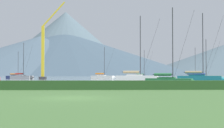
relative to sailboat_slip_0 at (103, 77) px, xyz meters
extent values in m
plane|color=#477038|center=(-2.13, -78.06, -0.67)|extent=(1000.00, 1000.00, 0.00)
cube|color=#8C9EA3|center=(-2.13, 58.94, -0.66)|extent=(320.00, 246.00, 0.00)
cube|color=#284C23|center=(-2.13, -67.06, -0.21)|extent=(80.00, 1.20, 0.91)
cube|color=white|center=(-0.10, 0.04, -0.12)|extent=(7.31, 4.49, 1.09)
cone|color=white|center=(3.64, -1.25, -0.12)|extent=(1.42, 1.26, 0.92)
cube|color=silver|center=(-0.48, 0.16, 0.28)|extent=(2.97, 2.40, 0.69)
cylinder|color=#333338|center=(0.46, -0.16, 4.63)|extent=(0.14, 0.14, 9.41)
cylinder|color=#333338|center=(-1.01, 0.35, 1.02)|extent=(2.98, 1.12, 0.12)
cylinder|color=orange|center=(-1.01, 0.35, 1.02)|extent=(2.64, 1.27, 0.43)
cylinder|color=#333338|center=(2.00, -0.69, 4.40)|extent=(3.12, 1.09, 8.95)
cube|color=#236B38|center=(8.91, -55.65, -0.18)|extent=(6.46, 4.16, 0.96)
cone|color=#236B38|center=(12.17, -56.91, -0.18)|extent=(1.27, 1.14, 0.82)
cube|color=#206032|center=(8.58, -55.53, 0.17)|extent=(2.65, 2.19, 0.61)
cylinder|color=#333338|center=(9.40, -55.84, 4.89)|extent=(0.12, 0.12, 10.05)
cylinder|color=#333338|center=(8.12, -55.35, 0.82)|extent=(2.60, 1.09, 0.10)
cylinder|color=#2D7542|center=(8.12, -55.35, 0.82)|extent=(2.32, 1.20, 0.38)
cylinder|color=#333338|center=(10.74, -56.36, 4.64)|extent=(2.72, 1.07, 9.56)
cube|color=#19707A|center=(17.87, -39.89, -0.05)|extent=(8.22, 5.21, 1.22)
cube|color=#16646E|center=(17.45, -39.73, 0.39)|extent=(3.36, 2.76, 0.78)
cylinder|color=#333338|center=(18.49, -40.12, 6.11)|extent=(0.16, 0.16, 12.22)
cylinder|color=#333338|center=(16.85, -39.51, 1.23)|extent=(3.33, 1.34, 0.13)
cylinder|color=tan|center=(16.85, -39.51, 1.23)|extent=(2.96, 1.49, 0.49)
cylinder|color=#333338|center=(20.21, -40.76, 5.81)|extent=(3.48, 1.32, 11.62)
cube|color=gold|center=(30.10, 6.65, -0.16)|extent=(6.65, 2.97, 1.01)
cone|color=gold|center=(33.75, 6.20, -0.16)|extent=(1.20, 0.99, 0.86)
cube|color=gold|center=(29.74, 6.69, 0.21)|extent=(2.56, 1.82, 0.64)
cylinder|color=#333338|center=(30.65, 6.58, 4.79)|extent=(0.13, 0.13, 9.81)
cylinder|color=#333338|center=(29.21, 6.75, 0.90)|extent=(2.88, 0.46, 0.11)
cylinder|color=#2847A3|center=(29.21, 6.75, 0.90)|extent=(2.49, 0.70, 0.40)
cylinder|color=#333338|center=(32.15, 6.40, 4.55)|extent=(3.04, 0.40, 9.32)
cube|color=#9E9EA3|center=(-24.57, -1.08, -0.12)|extent=(7.23, 4.67, 1.07)
cone|color=#9E9EA3|center=(-20.93, -2.50, -0.12)|extent=(1.42, 1.28, 0.91)
cube|color=gray|center=(-24.94, -0.93, 0.27)|extent=(2.96, 2.45, 0.68)
cylinder|color=#333338|center=(-24.03, -1.29, 5.17)|extent=(0.14, 0.14, 10.49)
cylinder|color=#333338|center=(-25.46, -0.73, 1.00)|extent=(2.91, 1.23, 0.12)
cylinder|color=red|center=(-25.46, -0.73, 1.00)|extent=(2.59, 1.35, 0.43)
cylinder|color=#333338|center=(-22.53, -1.88, 4.91)|extent=(3.04, 1.21, 9.98)
cube|color=navy|center=(-28.85, 8.91, -0.15)|extent=(6.62, 2.75, 1.02)
cone|color=navy|center=(-25.17, 8.60, -0.15)|extent=(1.18, 0.95, 0.86)
cube|color=#1B2449|center=(-29.22, 8.94, 0.21)|extent=(2.52, 1.75, 0.65)
cylinder|color=#333338|center=(-28.30, 8.86, 4.18)|extent=(0.13, 0.13, 8.57)
cylinder|color=#333338|center=(-29.75, 8.99, 0.91)|extent=(2.91, 0.35, 0.11)
cylinder|color=orange|center=(-29.75, 8.99, 0.91)|extent=(2.50, 0.61, 0.41)
cylinder|color=#333338|center=(-26.78, 8.74, 3.96)|extent=(3.06, 0.28, 8.15)
cube|color=black|center=(13.14, 6.60, -0.18)|extent=(6.43, 3.01, 0.97)
cone|color=black|center=(16.63, 6.08, -0.18)|extent=(1.17, 0.97, 0.83)
cube|color=black|center=(12.79, 6.65, 0.18)|extent=(2.49, 1.81, 0.62)
cylinder|color=#333338|center=(13.66, 6.52, 4.40)|extent=(0.12, 0.12, 9.06)
cylinder|color=#333338|center=(12.29, 6.73, 0.84)|extent=(2.77, 0.51, 0.11)
cylinder|color=#2D7542|center=(12.29, 6.73, 0.84)|extent=(2.40, 0.73, 0.39)
cylinder|color=#333338|center=(15.10, 6.31, 4.17)|extent=(2.91, 0.46, 8.61)
cube|color=white|center=(6.56, -36.88, -0.03)|extent=(8.40, 4.28, 1.26)
cone|color=white|center=(11.05, -37.78, -0.03)|extent=(1.56, 1.32, 1.07)
cube|color=silver|center=(6.11, -36.78, 0.43)|extent=(3.30, 2.48, 0.80)
cylinder|color=#333338|center=(7.23, -37.01, 6.12)|extent=(0.16, 0.16, 12.18)
cylinder|color=#333338|center=(5.47, -36.65, 1.28)|extent=(3.56, 0.85, 0.14)
cylinder|color=tan|center=(5.47, -36.65, 1.28)|extent=(3.11, 1.10, 0.50)
cylinder|color=#333338|center=(9.09, -37.39, 5.81)|extent=(3.74, 0.79, 11.59)
cube|color=#236B38|center=(22.20, -28.77, -0.16)|extent=(6.70, 3.65, 1.00)
cone|color=#236B38|center=(25.73, -29.65, -0.16)|extent=(1.26, 1.09, 0.85)
cube|color=#206032|center=(21.85, -28.69, 0.20)|extent=(2.66, 2.05, 0.64)
cylinder|color=#333338|center=(22.73, -28.91, 4.24)|extent=(0.13, 0.13, 8.71)
cylinder|color=#333338|center=(21.35, -28.56, 0.88)|extent=(2.80, 0.80, 0.11)
cylinder|color=#2847A3|center=(21.35, -28.56, 0.88)|extent=(2.46, 0.98, 0.40)
cylinder|color=#333338|center=(24.19, -29.27, 4.02)|extent=(2.94, 0.76, 8.28)
cube|color=#333338|center=(-17.61, -4.67, -0.27)|extent=(2.00, 2.00, 0.80)
cube|color=gold|center=(-17.61, -4.67, 7.57)|extent=(0.80, 0.80, 14.88)
cube|color=gold|center=(-14.47, -4.67, 18.58)|extent=(6.55, 0.36, 7.38)
cone|color=#4C6070|center=(-68.88, 252.85, 20.83)|extent=(251.78, 251.78, 42.99)
cone|color=#425666|center=(-44.78, 281.80, 25.10)|extent=(307.80, 307.80, 51.53)
cone|color=slate|center=(-47.19, 306.97, 39.67)|extent=(186.66, 186.66, 80.67)
camera|label=1|loc=(-0.06, -98.77, 0.87)|focal=51.39mm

